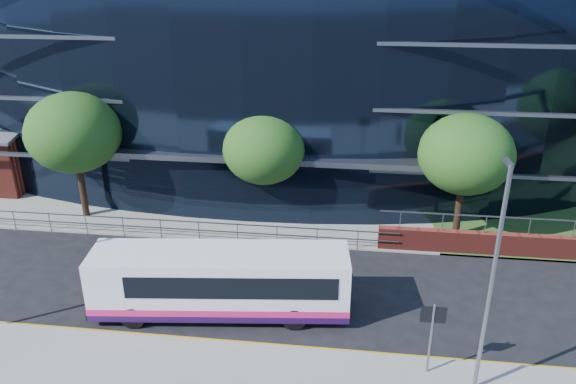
# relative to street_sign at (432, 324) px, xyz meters

# --- Properties ---
(ground) EXTENTS (200.00, 200.00, 0.00)m
(ground) POSITION_rel_street_sign_xyz_m (-4.50, 1.59, -2.15)
(ground) COLOR black
(ground) RESTS_ON ground
(kerb) EXTENTS (80.00, 0.25, 0.16)m
(kerb) POSITION_rel_street_sign_xyz_m (-4.50, 0.59, -2.07)
(kerb) COLOR gray
(kerb) RESTS_ON ground
(yellow_line_outer) EXTENTS (80.00, 0.08, 0.01)m
(yellow_line_outer) POSITION_rel_street_sign_xyz_m (-4.50, 0.79, -2.14)
(yellow_line_outer) COLOR gold
(yellow_line_outer) RESTS_ON ground
(yellow_line_inner) EXTENTS (80.00, 0.08, 0.01)m
(yellow_line_inner) POSITION_rel_street_sign_xyz_m (-4.50, 0.94, -2.14)
(yellow_line_inner) COLOR gold
(yellow_line_inner) RESTS_ON ground
(far_forecourt) EXTENTS (50.00, 8.00, 0.10)m
(far_forecourt) POSITION_rel_street_sign_xyz_m (-10.50, 12.59, -2.10)
(far_forecourt) COLOR gray
(far_forecourt) RESTS_ON ground
(glass_office) EXTENTS (44.00, 23.10, 16.00)m
(glass_office) POSITION_rel_street_sign_xyz_m (-8.50, 22.44, 5.85)
(glass_office) COLOR black
(glass_office) RESTS_ON ground
(guard_railings) EXTENTS (24.00, 0.05, 1.10)m
(guard_railings) POSITION_rel_street_sign_xyz_m (-12.50, 8.59, -1.33)
(guard_railings) COLOR slate
(guard_railings) RESTS_ON ground
(street_sign) EXTENTS (0.85, 0.09, 2.80)m
(street_sign) POSITION_rel_street_sign_xyz_m (0.00, 0.00, 0.00)
(street_sign) COLOR slate
(street_sign) RESTS_ON pavement_near
(tree_far_a) EXTENTS (4.95, 4.95, 6.98)m
(tree_far_a) POSITION_rel_street_sign_xyz_m (-17.50, 10.59, 2.71)
(tree_far_a) COLOR black
(tree_far_a) RESTS_ON ground
(tree_far_b) EXTENTS (4.29, 4.29, 6.05)m
(tree_far_b) POSITION_rel_street_sign_xyz_m (-7.50, 11.09, 2.06)
(tree_far_b) COLOR black
(tree_far_b) RESTS_ON ground
(tree_far_c) EXTENTS (4.62, 4.62, 6.51)m
(tree_far_c) POSITION_rel_street_sign_xyz_m (2.50, 10.59, 2.39)
(tree_far_c) COLOR black
(tree_far_c) RESTS_ON ground
(streetlight_east) EXTENTS (0.15, 0.77, 8.00)m
(streetlight_east) POSITION_rel_street_sign_xyz_m (1.50, -0.59, 2.29)
(streetlight_east) COLOR slate
(streetlight_east) RESTS_ON pavement_near
(city_bus) EXTENTS (10.45, 3.46, 2.78)m
(city_bus) POSITION_rel_street_sign_xyz_m (-7.84, 2.71, -0.68)
(city_bus) COLOR white
(city_bus) RESTS_ON ground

